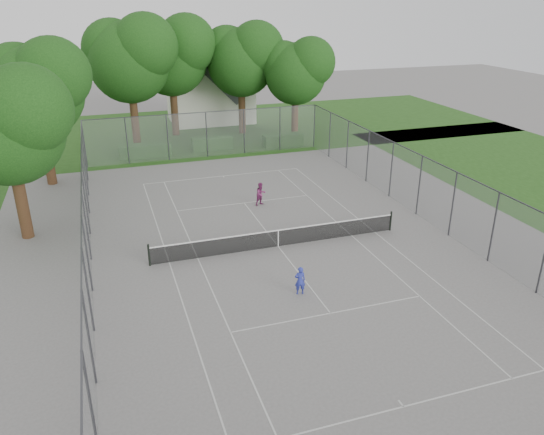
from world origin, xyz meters
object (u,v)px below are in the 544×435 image
object	(u,v)px
house	(209,81)
woman_player	(261,194)
tennis_net	(278,237)
girl_player	(300,281)

from	to	relation	value
house	woman_player	xyz separation A→B (m)	(-2.12, -23.69, -3.20)
tennis_net	woman_player	bearing A→B (deg)	81.25
tennis_net	house	world-z (taller)	house
tennis_net	girl_player	distance (m)	4.64
house	girl_player	xyz separation A→B (m)	(-3.63, -34.07, -3.26)
tennis_net	girl_player	bearing A→B (deg)	-97.65
woman_player	house	bearing A→B (deg)	64.88
girl_player	house	bearing A→B (deg)	-87.38
tennis_net	woman_player	xyz separation A→B (m)	(0.89, 5.79, 0.19)
girl_player	woman_player	bearing A→B (deg)	-89.55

